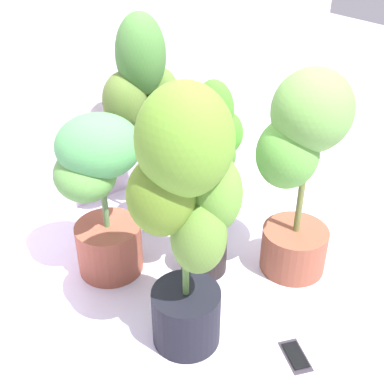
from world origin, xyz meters
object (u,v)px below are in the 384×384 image
at_px(potted_plant_front_right, 301,162).
at_px(potted_plant_back_left, 99,188).
at_px(potted_plant_back_center, 143,106).
at_px(potted_plant_front_left, 187,207).
at_px(potted_plant_center, 203,200).
at_px(potted_plant_back_right, 214,146).
at_px(cell_phone, 295,356).

bearing_deg(potted_plant_front_right, potted_plant_back_left, 141.44).
distance_m(potted_plant_front_right, potted_plant_back_center, 0.71).
xyz_separation_m(potted_plant_front_left, potted_plant_back_center, (0.32, 0.70, 0.01)).
distance_m(potted_plant_center, potted_plant_back_left, 0.40).
relative_size(potted_plant_center, potted_plant_back_left, 0.95).
bearing_deg(potted_plant_back_left, potted_plant_back_right, 5.58).
height_order(potted_plant_front_right, potted_plant_front_left, potted_plant_front_left).
relative_size(potted_plant_back_center, potted_plant_back_right, 1.45).
xyz_separation_m(potted_plant_back_right, cell_phone, (-0.37, -0.87, -0.34)).
bearing_deg(potted_plant_back_center, potted_plant_back_left, -150.10).
height_order(potted_plant_front_left, cell_phone, potted_plant_front_left).
xyz_separation_m(potted_plant_center, cell_phone, (-0.04, -0.56, -0.34)).
height_order(potted_plant_front_right, potted_plant_back_left, potted_plant_front_right).
relative_size(potted_plant_front_right, potted_plant_back_center, 0.89).
distance_m(potted_plant_center, cell_phone, 0.65).
bearing_deg(potted_plant_back_right, cell_phone, -112.99).
bearing_deg(cell_phone, potted_plant_front_left, 152.31).
relative_size(potted_plant_front_left, potted_plant_back_right, 1.44).
xyz_separation_m(potted_plant_front_right, cell_phone, (-0.33, -0.34, -0.50)).
xyz_separation_m(potted_plant_back_center, potted_plant_back_right, (0.29, -0.14, -0.23)).
bearing_deg(cell_phone, potted_plant_back_right, 90.89).
bearing_deg(potted_plant_front_right, potted_plant_front_left, -176.22).
distance_m(potted_plant_front_left, potted_plant_back_center, 0.77).
relative_size(potted_plant_back_left, potted_plant_back_center, 0.72).
bearing_deg(cell_phone, potted_plant_front_right, 69.66).
height_order(potted_plant_front_right, potted_plant_back_center, potted_plant_back_center).
distance_m(potted_plant_front_right, potted_plant_front_left, 0.57).
distance_m(potted_plant_back_left, potted_plant_front_left, 0.54).
xyz_separation_m(potted_plant_center, potted_plant_back_left, (-0.31, 0.25, 0.05)).
xyz_separation_m(potted_plant_center, potted_plant_back_right, (0.33, 0.31, 0.00)).
height_order(potted_plant_back_left, potted_plant_back_center, potted_plant_back_center).
distance_m(potted_plant_back_left, cell_phone, 0.93).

